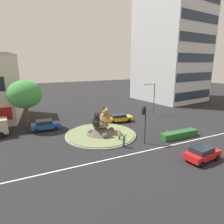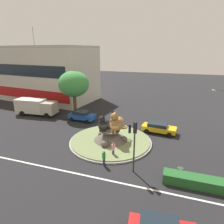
# 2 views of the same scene
# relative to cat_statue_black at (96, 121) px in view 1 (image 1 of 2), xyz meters

# --- Properties ---
(ground_plane) EXTENTS (160.00, 160.00, 0.00)m
(ground_plane) POSITION_rel_cat_statue_black_xyz_m (0.79, 0.29, -2.39)
(ground_plane) COLOR black
(lane_centreline) EXTENTS (112.00, 0.20, 0.01)m
(lane_centreline) POSITION_rel_cat_statue_black_xyz_m (0.79, -6.86, -2.39)
(lane_centreline) COLOR silver
(lane_centreline) RESTS_ON ground
(roundabout_island) EXTENTS (10.18, 10.18, 1.58)m
(roundabout_island) POSITION_rel_cat_statue_black_xyz_m (0.80, 0.28, -1.89)
(roundabout_island) COLOR gray
(roundabout_island) RESTS_ON ground
(cat_statue_black) EXTENTS (1.55, 2.23, 2.21)m
(cat_statue_black) POSITION_rel_cat_statue_black_xyz_m (0.00, 0.00, 0.00)
(cat_statue_black) COLOR black
(cat_statue_black) RESTS_ON roundabout_island
(cat_statue_tabby) EXTENTS (2.18, 2.72, 2.72)m
(cat_statue_tabby) POSITION_rel_cat_statue_black_xyz_m (1.56, 0.35, 0.19)
(cat_statue_tabby) COLOR #9E703D
(cat_statue_tabby) RESTS_ON roundabout_island
(traffic_light_mast) EXTENTS (0.71, 0.58, 4.93)m
(traffic_light_mast) POSITION_rel_cat_statue_black_xyz_m (4.71, -4.81, 1.22)
(traffic_light_mast) COLOR #2D2D33
(traffic_light_mast) RESTS_ON ground
(office_tower) EXTENTS (16.98, 17.99, 27.00)m
(office_tower) POSITION_rel_cat_statue_black_xyz_m (28.97, 18.69, 11.11)
(office_tower) COLOR silver
(office_tower) RESTS_ON ground
(clipped_hedge_strip) EXTENTS (5.84, 1.20, 0.90)m
(clipped_hedge_strip) POSITION_rel_cat_statue_black_xyz_m (10.45, -5.24, -1.94)
(clipped_hedge_strip) COLOR #235B28
(clipped_hedge_strip) RESTS_ON ground
(broadleaf_tree_behind_island) EXTENTS (5.14, 5.14, 7.67)m
(broadleaf_tree_behind_island) POSITION_rel_cat_statue_black_xyz_m (-8.52, 8.36, 3.05)
(broadleaf_tree_behind_island) COLOR brown
(broadleaf_tree_behind_island) RESTS_ON ground
(streetlight_arm) EXTENTS (2.65, 0.47, 6.19)m
(streetlight_arm) POSITION_rel_cat_statue_black_xyz_m (14.63, 6.83, 1.33)
(streetlight_arm) COLOR #4C4C51
(streetlight_arm) RESTS_ON ground
(pedestrian_pink_shirt) EXTENTS (0.35, 0.35, 1.64)m
(pedestrian_pink_shirt) POSITION_rel_cat_statue_black_xyz_m (2.17, -2.91, -1.53)
(pedestrian_pink_shirt) COLOR #33384C
(pedestrian_pink_shirt) RESTS_ON ground
(pedestrian_green_shirt) EXTENTS (0.33, 0.33, 1.65)m
(pedestrian_green_shirt) POSITION_rel_cat_statue_black_xyz_m (1.81, -4.78, -1.52)
(pedestrian_green_shirt) COLOR #33384C
(pedestrian_green_shirt) RESTS_ON ground
(sedan_on_far_lane) EXTENTS (4.32, 2.27, 1.61)m
(sedan_on_far_lane) POSITION_rel_cat_statue_black_xyz_m (-6.10, 6.09, -1.55)
(sedan_on_far_lane) COLOR #19479E
(sedan_on_far_lane) RESTS_ON ground
(hatchback_near_shophouse) EXTENTS (4.72, 2.38, 1.40)m
(hatchback_near_shophouse) POSITION_rel_cat_statue_black_xyz_m (6.21, 4.99, -1.64)
(hatchback_near_shophouse) COLOR gold
(hatchback_near_shophouse) RESTS_ON ground
(parked_car_right) EXTENTS (4.20, 2.44, 1.51)m
(parked_car_right) POSITION_rel_cat_statue_black_xyz_m (7.84, -11.32, -1.59)
(parked_car_right) COLOR red
(parked_car_right) RESTS_ON ground
(litter_bin) EXTENTS (0.56, 0.56, 0.90)m
(litter_bin) POSITION_rel_cat_statue_black_xyz_m (8.94, -4.34, -1.94)
(litter_bin) COLOR #2D4233
(litter_bin) RESTS_ON ground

